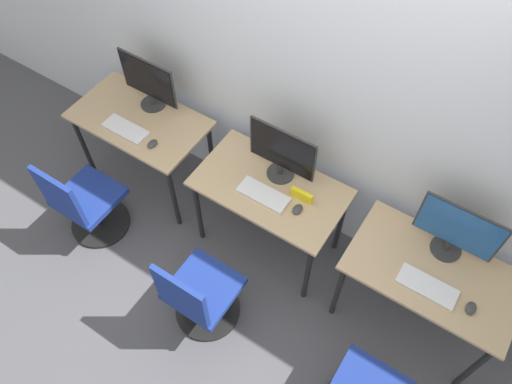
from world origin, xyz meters
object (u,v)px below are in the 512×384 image
Objects in this scene: mouse_right at (471,308)px; office_chair_center at (200,298)px; keyboard_center at (263,195)px; keyboard_left at (125,129)px; monitor_right at (457,230)px; office_chair_left at (86,205)px; mouse_left at (152,144)px; mouse_center at (297,209)px; monitor_center at (282,152)px; monitor_left at (148,82)px; keyboard_right at (427,286)px.

office_chair_center is at bearing -155.76° from mouse_right.
keyboard_left is at bearing -177.26° from keyboard_center.
keyboard_left is 1.00× the size of keyboard_center.
keyboard_left is 0.72× the size of monitor_right.
office_chair_left is 1.72× the size of monitor_right.
mouse_center is at bearing 3.95° from mouse_left.
mouse_right reaches higher than keyboard_left.
mouse_right is (1.46, -0.25, -0.21)m from monitor_center.
monitor_left is 2.68m from mouse_right.
office_chair_center is (-0.32, -0.73, -0.43)m from mouse_center.
keyboard_left is 1.45m from mouse_center.
mouse_right is at bearing 0.83° from mouse_left.
office_chair_left is at bearing -94.20° from monitor_left.
mouse_center is at bearing 177.76° from mouse_right.
monitor_right is (1.19, 0.05, 0.00)m from monitor_center.
office_chair_center is at bearing -93.66° from monitor_center.
monitor_center reaches higher than mouse_center.
monitor_left reaches higher than mouse_center.
monitor_right is (2.45, 0.86, 0.65)m from office_chair_left.
office_chair_left is 9.56× the size of mouse_center.
mouse_right reaches higher than keyboard_center.
monitor_left is at bearing -179.72° from monitor_right.
office_chair_center reaches higher than keyboard_center.
keyboard_center is 0.26m from mouse_center.
office_chair_center is at bearing -6.22° from office_chair_left.
mouse_center is 0.18× the size of monitor_right.
keyboard_center is 1.25m from monitor_right.
keyboard_center is (0.93, 0.06, -0.01)m from mouse_left.
keyboard_center is 1.20m from keyboard_right.
mouse_center is at bearing 2.99° from keyboard_left.
office_chair_left is at bearing 173.78° from office_chair_center.
monitor_right reaches higher than office_chair_left.
keyboard_right is at bearing -7.16° from monitor_left.
monitor_left is 1.00× the size of monitor_center.
mouse_left is 0.75m from office_chair_left.
keyboard_right is at bearing 0.81° from mouse_left.
mouse_left and mouse_right have the same top height.
office_chair_center is at bearing -113.45° from mouse_center.
monitor_center reaches higher than keyboard_right.
monitor_center is (1.19, -0.04, 0.00)m from monitor_left.
monitor_left is 1.39× the size of keyboard_left.
mouse_left is at bearing -1.28° from keyboard_left.
mouse_center is 1.21m from mouse_right.
office_chair_left is at bearing -122.38° from mouse_left.
keyboard_right is (2.39, 0.02, 0.00)m from keyboard_left.
mouse_right is (2.66, 0.03, 0.01)m from keyboard_left.
monitor_left reaches higher than keyboard_center.
office_chair_center is at bearing -40.84° from monitor_left.
keyboard_right is at bearing -12.20° from monitor_center.
monitor_center is at bearing 170.16° from mouse_right.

